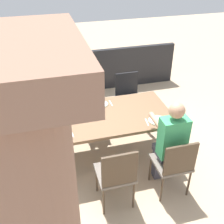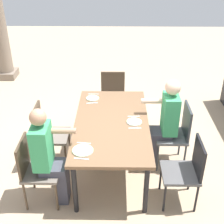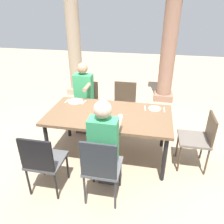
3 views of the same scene
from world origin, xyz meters
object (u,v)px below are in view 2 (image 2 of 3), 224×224
at_px(plate_0, 83,150).
at_px(diner_woman_green, 165,121).
at_px(plate_1, 134,122).
at_px(chair_head_east, 113,93).
at_px(chair_west_south, 187,169).
at_px(chair_west_north, 35,167).
at_px(chair_mid_south, 177,132).
at_px(chair_mid_north, 47,131).
at_px(diner_man_white, 49,155).
at_px(plate_2, 93,98).
at_px(dining_table, 112,126).

bearing_deg(plate_0, diner_woman_green, -54.50).
bearing_deg(plate_1, chair_head_east, 12.62).
bearing_deg(chair_west_south, chair_west_north, 90.00).
bearing_deg(chair_mid_south, chair_west_south, 179.78).
distance_m(chair_mid_north, diner_man_white, 0.79).
bearing_deg(diner_woman_green, plate_2, 61.13).
height_order(chair_mid_south, plate_2, chair_mid_south).
bearing_deg(plate_1, diner_man_white, 121.64).
height_order(plate_0, plate_2, same).
bearing_deg(plate_2, plate_0, 178.95).
bearing_deg(diner_man_white, dining_table, -48.50).
bearing_deg(chair_mid_north, plate_1, -95.15).
distance_m(dining_table, plate_2, 0.74).
distance_m(chair_west_north, diner_woman_green, 1.83).
relative_size(chair_mid_north, diner_man_white, 0.70).
bearing_deg(dining_table, chair_head_east, 0.00).
distance_m(plate_0, plate_2, 1.33).
xyz_separation_m(chair_west_north, diner_man_white, (0.00, -0.18, 0.18)).
xyz_separation_m(dining_table, chair_mid_south, (0.10, -0.92, -0.15)).
xyz_separation_m(diner_woman_green, plate_2, (0.57, 1.03, 0.06)).
relative_size(dining_table, diner_man_white, 1.43).
bearing_deg(chair_head_east, chair_west_north, 155.40).
xyz_separation_m(chair_head_east, plate_0, (-2.00, 0.32, 0.25)).
distance_m(chair_mid_south, plate_1, 0.67).
relative_size(chair_mid_south, plate_2, 4.64).
xyz_separation_m(chair_west_north, chair_mid_north, (0.75, 0.00, 0.02)).
bearing_deg(diner_man_white, chair_mid_south, -65.61).
height_order(diner_man_white, plate_1, diner_man_white).
relative_size(chair_west_south, diner_man_white, 0.68).
bearing_deg(plate_2, chair_mid_north, 132.81).
xyz_separation_m(chair_west_north, chair_mid_south, (0.75, -1.84, 0.03)).
bearing_deg(plate_0, chair_head_east, -9.21).
relative_size(plate_0, plate_2, 1.22).
height_order(diner_woman_green, plate_0, diner_woman_green).
height_order(chair_mid_north, diner_woman_green, diner_woman_green).
relative_size(dining_table, plate_2, 9.18).
xyz_separation_m(dining_table, plate_2, (0.67, 0.30, 0.07)).
xyz_separation_m(dining_table, plate_1, (-0.01, -0.30, 0.07)).
relative_size(chair_head_east, plate_1, 4.16).
bearing_deg(diner_man_white, plate_0, -90.39).
xyz_separation_m(chair_west_north, diner_woman_green, (0.76, -1.65, 0.20)).
xyz_separation_m(diner_woman_green, plate_0, (-0.76, 1.06, 0.06)).
distance_m(dining_table, diner_man_white, 0.98).
bearing_deg(chair_mid_south, chair_mid_north, 90.00).
height_order(chair_west_south, diner_man_white, diner_man_white).
distance_m(chair_mid_north, plate_2, 0.88).
distance_m(plate_1, plate_2, 0.91).
bearing_deg(diner_woman_green, chair_west_south, -166.34).
distance_m(diner_woman_green, diner_man_white, 1.65).
height_order(chair_head_east, plate_0, chair_head_east).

